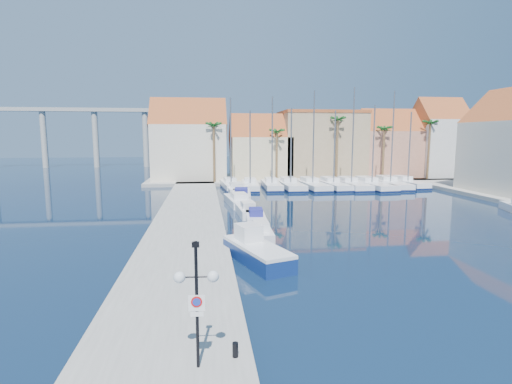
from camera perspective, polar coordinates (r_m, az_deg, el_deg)
ground at (r=23.72m, az=11.71°, el=-11.13°), size 260.00×260.00×0.00m
quay_west at (r=35.47m, az=-9.65°, el=-4.24°), size 6.00×77.00×0.50m
shore_north at (r=71.71m, az=6.81°, el=1.99°), size 54.00×16.00×0.50m
lamp_post at (r=12.66m, az=-8.50°, el=-13.11°), size 1.38×0.42×4.07m
bollard at (r=14.11m, az=-2.98°, el=-21.59°), size 0.20×0.20×0.49m
fishing_boat at (r=24.88m, az=-0.02°, el=-8.34°), size 3.94×6.43×2.14m
motorboat_west_0 at (r=30.37m, az=0.61°, el=-5.71°), size 1.78×5.09×1.40m
motorboat_west_1 at (r=35.66m, az=-0.07°, el=-3.64°), size 2.01×5.28×1.40m
motorboat_west_2 at (r=39.13m, az=-1.26°, el=-2.60°), size 2.02×5.46×1.40m
motorboat_west_3 at (r=45.18m, az=-2.55°, el=-1.17°), size 2.96×7.22×1.40m
motorboat_west_4 at (r=49.31m, az=-2.11°, el=-0.39°), size 2.92×7.15×1.40m
motorboat_west_5 at (r=54.96m, az=-2.94°, el=0.48°), size 2.71×7.39×1.40m
sailboat_0 at (r=58.49m, az=-3.64°, el=1.03°), size 3.03×9.01×13.07m
sailboat_1 at (r=57.97m, az=-0.85°, el=0.95°), size 3.06×9.12×11.25m
sailboat_2 at (r=58.42m, az=2.23°, el=1.03°), size 2.76×9.04×13.20m
sailboat_3 at (r=59.03m, az=4.83°, el=1.04°), size 2.94×10.49×11.65m
sailboat_4 at (r=59.45m, az=7.89°, el=1.06°), size 3.48×10.82×14.09m
sailboat_5 at (r=60.28m, az=10.80°, el=1.06°), size 3.39×10.78×11.33m
sailboat_6 at (r=60.89m, az=13.23°, el=1.09°), size 3.18×10.94×14.60m
sailboat_7 at (r=61.78m, az=15.92°, el=1.06°), size 4.07×11.87×12.11m
sailboat_8 at (r=63.89m, az=18.42°, el=1.20°), size 3.98×11.86×14.24m
sailboat_9 at (r=65.24m, az=20.60°, el=1.23°), size 3.18×9.54×11.25m
building_0 at (r=68.20m, az=-9.52°, el=6.91°), size 12.30×9.00×13.50m
building_1 at (r=68.85m, az=0.58°, el=6.01°), size 10.30×8.00×11.00m
building_2 at (r=72.13m, az=9.22°, el=6.76°), size 14.20×10.20×11.50m
building_3 at (r=75.52m, az=18.25°, el=6.21°), size 10.30×8.00×12.00m
building_4 at (r=78.93m, az=24.55°, el=6.76°), size 8.30×8.00×14.00m
palm_0 at (r=63.18m, az=-6.07°, el=9.21°), size 2.60×2.60×10.15m
palm_1 at (r=64.18m, az=3.00°, el=8.39°), size 2.60×2.60×9.15m
palm_2 at (r=66.74m, az=11.61°, el=9.84°), size 2.60×2.60×11.15m
palm_3 at (r=69.70m, az=17.88°, el=8.37°), size 2.60×2.60×9.65m
palm_4 at (r=73.46m, az=23.64°, el=8.79°), size 2.60×2.60×10.65m
viaduct at (r=107.90m, az=-24.66°, el=8.65°), size 48.00×2.20×14.45m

